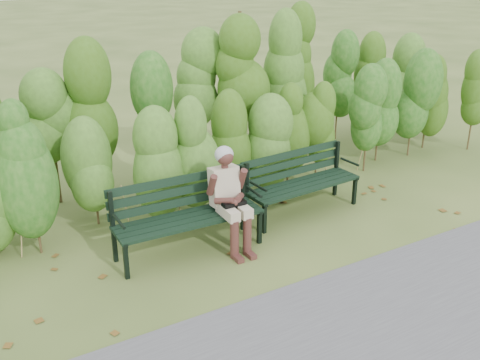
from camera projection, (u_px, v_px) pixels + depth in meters
ground at (254, 246)px, 6.87m from camera, size 80.00×80.00×0.00m
footpath at (381, 347)px, 5.11m from camera, size 60.00×2.50×0.01m
hedge_band at (186, 111)px, 7.88m from camera, size 11.04×1.67×2.42m
leaf_litter at (202, 276)px, 6.23m from camera, size 5.56×2.07×0.01m
bench_left at (185, 210)px, 6.62m from camera, size 1.78×0.63×0.88m
bench_right at (299, 178)px, 7.63m from camera, size 1.69×0.65×0.83m
seated_woman at (229, 192)px, 6.62m from camera, size 0.49×0.71×1.25m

